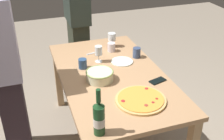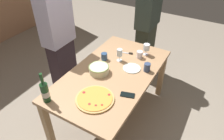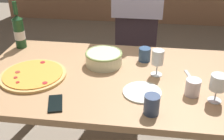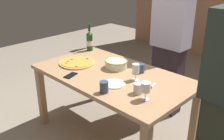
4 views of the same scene
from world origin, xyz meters
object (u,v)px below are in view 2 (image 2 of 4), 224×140
at_px(pizza_knife, 128,53).
at_px(person_host, 147,24).
at_px(cup_amber, 140,55).
at_px(person_guest_left, 59,40).
at_px(side_plate, 132,68).
at_px(pizza, 95,99).
at_px(wine_glass_by_bottle, 120,53).
at_px(wine_glass_near_pizza, 146,48).
at_px(cell_phone, 128,95).
at_px(cup_spare, 104,56).
at_px(serving_bowl, 99,69).
at_px(wine_bottle, 45,91).
at_px(cup_ceramic, 147,67).
at_px(dining_table, 112,79).

relative_size(pizza_knife, person_host, 0.09).
distance_m(cup_amber, person_guest_left, 1.08).
bearing_deg(pizza_knife, side_plate, -146.82).
distance_m(pizza, wine_glass_by_bottle, 0.75).
xyz_separation_m(wine_glass_near_pizza, person_guest_left, (-0.46, 1.06, 0.04)).
height_order(wine_glass_near_pizza, pizza_knife, wine_glass_near_pizza).
bearing_deg(cell_phone, person_guest_left, -122.42).
distance_m(cup_spare, person_host, 0.99).
relative_size(serving_bowl, cup_spare, 2.61).
relative_size(wine_bottle, cup_amber, 3.67).
relative_size(wine_glass_by_bottle, side_plate, 0.77).
bearing_deg(person_host, serving_bowl, -6.37).
relative_size(cup_amber, pizza_knife, 0.57).
bearing_deg(pizza, cup_ceramic, -20.46).
relative_size(wine_bottle, cell_phone, 2.33).
bearing_deg(cup_ceramic, dining_table, 125.13).
bearing_deg(wine_glass_by_bottle, pizza_knife, -7.31).
distance_m(cup_spare, cell_phone, 0.70).
distance_m(wine_bottle, cup_amber, 1.26).
distance_m(wine_bottle, pizza_knife, 1.23).
height_order(pizza, serving_bowl, serving_bowl).
distance_m(serving_bowl, wine_bottle, 0.67).
bearing_deg(dining_table, cup_ceramic, -54.87).
bearing_deg(serving_bowl, cup_amber, -28.05).
relative_size(cup_ceramic, pizza_knife, 0.63).
bearing_deg(pizza_knife, cup_spare, 144.35).
xyz_separation_m(cup_ceramic, side_plate, (-0.05, 0.17, -0.05)).
height_order(cup_ceramic, side_plate, cup_ceramic).
bearing_deg(cell_phone, serving_bowl, -127.24).
bearing_deg(wine_bottle, serving_bowl, -16.60).
height_order(wine_glass_near_pizza, cup_amber, wine_glass_near_pizza).
relative_size(wine_bottle, cup_ceramic, 3.31).
bearing_deg(person_host, pizza, 1.88).
distance_m(serving_bowl, cup_ceramic, 0.56).
xyz_separation_m(wine_glass_by_bottle, side_plate, (-0.08, -0.21, -0.11)).
bearing_deg(wine_glass_by_bottle, person_host, 0.35).
height_order(cup_amber, pizza_knife, cup_amber).
bearing_deg(serving_bowl, wine_glass_near_pizza, -26.85).
height_order(wine_bottle, cell_phone, wine_bottle).
distance_m(dining_table, wine_glass_near_pizza, 0.62).
distance_m(serving_bowl, wine_glass_by_bottle, 0.35).
distance_m(pizza, wine_bottle, 0.48).
height_order(wine_glass_by_bottle, person_guest_left, person_guest_left).
distance_m(dining_table, pizza_knife, 0.48).
bearing_deg(person_guest_left, pizza, -24.23).
distance_m(cup_amber, cell_phone, 0.72).
relative_size(cell_phone, person_host, 0.08).
bearing_deg(wine_glass_near_pizza, dining_table, 161.66).
bearing_deg(cup_amber, dining_table, 162.27).
bearing_deg(serving_bowl, pizza, -152.22).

